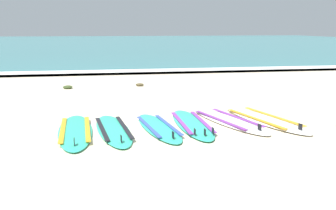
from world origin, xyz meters
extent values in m
plane|color=beige|center=(0.00, 0.00, 0.00)|extent=(80.00, 80.00, 0.00)
cube|color=teal|center=(0.00, 37.90, 0.05)|extent=(80.00, 60.00, 0.10)
cube|color=white|center=(0.00, 8.40, 0.06)|extent=(80.00, 1.00, 0.11)
ellipsoid|color=#2DB793|center=(-1.49, -0.18, 0.04)|extent=(0.76, 2.45, 0.07)
cube|color=gold|center=(-1.71, -0.19, 0.08)|extent=(0.19, 1.69, 0.01)
cube|color=gold|center=(-1.27, -0.16, 0.08)|extent=(0.19, 1.69, 0.01)
cube|color=black|center=(-1.43, -1.12, 0.12)|extent=(0.02, 0.09, 0.11)
ellipsoid|color=#2DB793|center=(-0.80, -0.21, 0.04)|extent=(0.85, 2.32, 0.07)
cube|color=black|center=(-1.01, -0.23, 0.08)|extent=(0.28, 1.59, 0.01)
cube|color=black|center=(-0.60, -0.18, 0.08)|extent=(0.28, 1.59, 0.01)
cube|color=black|center=(-0.69, -1.09, 0.12)|extent=(0.02, 0.09, 0.11)
ellipsoid|color=#2DB793|center=(0.04, -0.18, 0.04)|extent=(0.87, 2.23, 0.07)
cube|color=#334CB2|center=(-0.16, -0.21, 0.08)|extent=(0.31, 1.51, 0.01)
cube|color=#334CB2|center=(0.23, -0.15, 0.08)|extent=(0.31, 1.51, 0.01)
cube|color=black|center=(0.17, -1.02, 0.12)|extent=(0.03, 0.09, 0.11)
ellipsoid|color=#2DB793|center=(0.72, -0.03, 0.04)|extent=(0.62, 2.37, 0.07)
cube|color=purple|center=(0.51, -0.04, 0.08)|extent=(0.11, 1.65, 0.01)
cube|color=purple|center=(0.93, -0.03, 0.08)|extent=(0.11, 1.65, 0.01)
cube|color=black|center=(0.73, -0.95, 0.12)|extent=(0.01, 0.09, 0.11)
cube|color=black|center=(0.57, -0.89, 0.12)|extent=(0.01, 0.09, 0.11)
cube|color=black|center=(0.89, -0.89, 0.12)|extent=(0.01, 0.09, 0.11)
ellipsoid|color=white|center=(1.51, 0.11, 0.04)|extent=(1.30, 2.50, 0.07)
cube|color=purple|center=(1.30, 0.04, 0.08)|extent=(0.58, 1.65, 0.01)
cube|color=purple|center=(1.72, 0.17, 0.08)|extent=(0.58, 1.65, 0.01)
cube|color=black|center=(1.79, -0.80, 0.12)|extent=(0.04, 0.09, 0.11)
ellipsoid|color=silver|center=(2.26, 0.07, 0.04)|extent=(1.30, 2.62, 0.07)
cube|color=gold|center=(2.04, 0.01, 0.08)|extent=(0.56, 1.74, 0.01)
cube|color=gold|center=(2.48, 0.13, 0.08)|extent=(0.56, 1.74, 0.01)
cube|color=black|center=(2.53, -0.89, 0.12)|extent=(0.04, 0.09, 0.11)
ellipsoid|color=#4C4228|center=(0.16, 4.99, 0.05)|extent=(0.26, 0.21, 0.09)
ellipsoid|color=#384723|center=(-2.10, 4.83, 0.05)|extent=(0.30, 0.24, 0.10)
camera|label=1|loc=(-0.89, -6.78, 1.89)|focal=39.20mm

